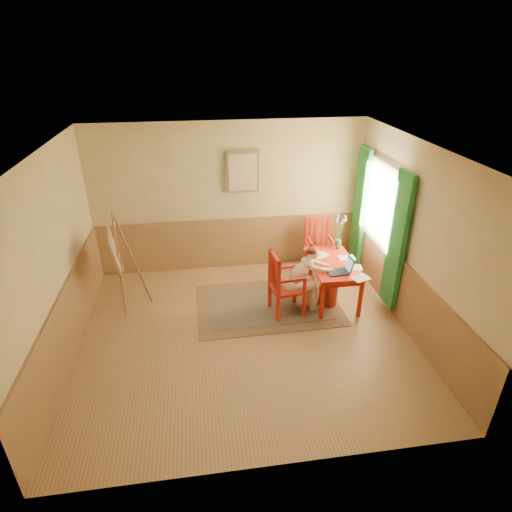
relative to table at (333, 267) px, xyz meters
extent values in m
cube|color=#AE8154|center=(-1.57, -0.76, -0.64)|extent=(5.00, 4.50, 0.02)
cube|color=white|center=(-1.57, -0.76, 2.18)|extent=(5.00, 4.50, 0.02)
cube|color=tan|center=(-1.57, 1.50, 0.77)|extent=(5.00, 0.02, 2.80)
cube|color=tan|center=(-1.57, -3.02, 0.77)|extent=(5.00, 0.02, 2.80)
cube|color=tan|center=(-4.08, -0.76, 0.77)|extent=(0.02, 4.50, 2.80)
cube|color=tan|center=(0.94, -0.76, 0.77)|extent=(0.02, 4.50, 2.80)
cube|color=#A3794F|center=(-1.57, 1.47, -0.13)|extent=(5.00, 0.04, 1.00)
cube|color=#A3794F|center=(-4.05, -0.76, -0.13)|extent=(0.04, 4.50, 1.00)
cube|color=#A3794F|center=(0.91, -0.76, -0.13)|extent=(0.04, 4.50, 1.00)
cube|color=white|center=(0.90, 0.34, 0.92)|extent=(0.02, 1.00, 1.30)
cube|color=#947452|center=(0.88, 0.34, 0.92)|extent=(0.03, 1.12, 1.42)
cube|color=#2A8B34|center=(0.83, -0.44, 0.62)|extent=(0.08, 0.45, 2.20)
cube|color=#2A8B34|center=(0.83, 1.12, 0.62)|extent=(0.08, 0.45, 2.20)
cube|color=#947452|center=(-1.32, 1.45, 1.27)|extent=(0.60, 0.04, 0.76)
cube|color=beige|center=(-1.32, 1.43, 1.27)|extent=(0.50, 0.02, 0.66)
cube|color=#8C7251|center=(-1.09, -0.02, -0.62)|extent=(2.42, 1.63, 0.01)
cube|color=black|center=(-1.09, -0.02, -0.62)|extent=(2.02, 1.23, 0.01)
cube|color=red|center=(0.00, 0.00, 0.07)|extent=(0.74, 1.21, 0.04)
cube|color=red|center=(0.00, 0.00, 0.00)|extent=(0.64, 1.11, 0.10)
cube|color=red|center=(-0.32, -0.55, -0.29)|extent=(0.06, 0.06, 0.68)
cube|color=red|center=(0.30, -0.56, -0.29)|extent=(0.06, 0.06, 0.68)
cube|color=red|center=(-0.30, 0.56, -0.29)|extent=(0.06, 0.06, 0.68)
cube|color=red|center=(0.32, 0.55, -0.29)|extent=(0.06, 0.06, 0.68)
cube|color=red|center=(-0.83, -0.26, -0.17)|extent=(0.56, 0.54, 0.05)
cube|color=red|center=(-1.02, -0.50, -0.41)|extent=(0.06, 0.06, 0.44)
cube|color=red|center=(-0.58, -0.44, -0.41)|extent=(0.06, 0.06, 0.44)
cube|color=red|center=(-1.07, -0.08, -0.41)|extent=(0.06, 0.06, 0.44)
cube|color=red|center=(-0.63, -0.02, -0.41)|extent=(0.06, 0.06, 0.44)
cube|color=red|center=(-1.02, -0.50, 0.15)|extent=(0.06, 0.06, 0.59)
cube|color=red|center=(-1.07, -0.08, 0.15)|extent=(0.06, 0.06, 0.59)
cube|color=red|center=(-1.05, -0.29, 0.42)|extent=(0.12, 0.48, 0.06)
cube|color=red|center=(-1.03, -0.40, 0.14)|extent=(0.04, 0.05, 0.49)
cube|color=red|center=(-1.05, -0.29, 0.14)|extent=(0.04, 0.05, 0.49)
cube|color=red|center=(-1.06, -0.18, 0.14)|extent=(0.04, 0.05, 0.49)
cube|color=red|center=(-0.80, -0.47, 0.09)|extent=(0.45, 0.10, 0.04)
cube|color=red|center=(-0.59, -0.44, -0.02)|extent=(0.05, 0.05, 0.24)
cube|color=red|center=(-0.85, -0.05, 0.09)|extent=(0.45, 0.10, 0.04)
cube|color=red|center=(-0.65, -0.02, -0.02)|extent=(0.05, 0.05, 0.24)
cube|color=red|center=(0.05, 0.97, -0.18)|extent=(0.47, 0.49, 0.05)
cube|color=red|center=(-0.15, 1.19, -0.42)|extent=(0.05, 0.05, 0.43)
cube|color=red|center=(-0.15, 0.75, -0.42)|extent=(0.05, 0.05, 0.43)
cube|color=red|center=(0.26, 1.18, -0.42)|extent=(0.05, 0.05, 0.43)
cube|color=red|center=(0.26, 0.75, -0.42)|extent=(0.05, 0.05, 0.43)
cube|color=red|center=(-0.15, 1.19, 0.13)|extent=(0.05, 0.05, 0.58)
cube|color=red|center=(0.26, 1.18, 0.13)|extent=(0.05, 0.05, 0.58)
cube|color=red|center=(0.06, 1.18, 0.39)|extent=(0.46, 0.06, 0.06)
cube|color=red|center=(-0.05, 1.18, 0.12)|extent=(0.05, 0.03, 0.47)
cube|color=red|center=(0.06, 1.18, 0.12)|extent=(0.05, 0.03, 0.47)
cube|color=red|center=(0.16, 1.18, 0.12)|extent=(0.05, 0.03, 0.47)
cube|color=red|center=(-0.15, 0.97, 0.08)|extent=(0.05, 0.43, 0.04)
cube|color=red|center=(-0.15, 0.76, -0.04)|extent=(0.04, 0.04, 0.23)
cube|color=red|center=(0.26, 0.97, 0.08)|extent=(0.05, 0.43, 0.04)
cube|color=red|center=(0.26, 0.76, -0.04)|extent=(0.04, 0.04, 0.23)
ellipsoid|color=beige|center=(-0.78, -0.26, -0.12)|extent=(0.30, 0.35, 0.21)
cylinder|color=beige|center=(-0.58, -0.31, -0.13)|extent=(0.42, 0.20, 0.14)
cylinder|color=beige|center=(-0.60, -0.15, -0.13)|extent=(0.42, 0.20, 0.14)
cylinder|color=beige|center=(-0.39, -0.29, -0.37)|extent=(0.12, 0.12, 0.46)
cylinder|color=beige|center=(-0.41, -0.13, -0.37)|extent=(0.12, 0.12, 0.46)
cube|color=beige|center=(-0.33, -0.28, -0.60)|extent=(0.20, 0.11, 0.07)
cube|color=beige|center=(-0.35, -0.12, -0.60)|extent=(0.20, 0.11, 0.07)
ellipsoid|color=beige|center=(-0.64, -0.24, 0.08)|extent=(0.47, 0.32, 0.48)
ellipsoid|color=beige|center=(-0.51, -0.22, 0.25)|extent=(0.22, 0.29, 0.16)
sphere|color=beige|center=(-0.41, -0.21, 0.40)|extent=(0.20, 0.20, 0.18)
ellipsoid|color=#5B2514|center=(-0.43, -0.21, 0.45)|extent=(0.19, 0.20, 0.13)
sphere|color=#5B2514|center=(-0.50, -0.22, 0.44)|extent=(0.11, 0.11, 0.10)
cylinder|color=beige|center=(-0.41, -0.34, 0.20)|extent=(0.20, 0.09, 0.14)
cylinder|color=beige|center=(-0.21, -0.30, 0.13)|extent=(0.27, 0.16, 0.15)
sphere|color=beige|center=(-0.32, -0.34, 0.17)|extent=(0.09, 0.09, 0.08)
sphere|color=beige|center=(-0.09, -0.25, 0.08)|extent=(0.08, 0.08, 0.07)
cylinder|color=beige|center=(-0.44, -0.08, 0.20)|extent=(0.21, 0.13, 0.14)
cylinder|color=beige|center=(-0.24, -0.07, 0.13)|extent=(0.27, 0.09, 0.15)
sphere|color=beige|center=(-0.36, -0.06, 0.17)|extent=(0.09, 0.09, 0.08)
sphere|color=beige|center=(-0.12, -0.08, 0.08)|extent=(0.08, 0.08, 0.07)
cube|color=#1E2338|center=(-0.03, -0.33, 0.10)|extent=(0.35, 0.26, 0.02)
cube|color=#2D3342|center=(-0.03, -0.33, 0.10)|extent=(0.30, 0.21, 0.00)
cube|color=#1E2338|center=(0.16, -0.32, 0.22)|extent=(0.09, 0.24, 0.22)
cube|color=#99BFF2|center=(0.15, -0.32, 0.21)|extent=(0.07, 0.20, 0.18)
cube|color=white|center=(0.27, -0.56, 0.09)|extent=(0.32, 0.27, 0.00)
cube|color=white|center=(0.28, 0.14, 0.09)|extent=(0.28, 0.20, 0.00)
cube|color=white|center=(-0.13, 0.28, 0.09)|extent=(0.33, 0.30, 0.00)
cube|color=white|center=(0.28, -0.21, 0.09)|extent=(0.30, 0.23, 0.00)
cylinder|color=#3F724C|center=(0.25, 0.51, 0.17)|extent=(0.13, 0.13, 0.16)
cylinder|color=#3F7233|center=(0.24, 0.58, 0.44)|extent=(0.02, 0.14, 0.43)
sphere|color=#728CD8|center=(0.24, 0.64, 0.66)|extent=(0.08, 0.08, 0.07)
cylinder|color=#3F7233|center=(0.21, 0.48, 0.46)|extent=(0.09, 0.07, 0.45)
sphere|color=pink|center=(0.17, 0.45, 0.68)|extent=(0.06, 0.06, 0.04)
cylinder|color=#3F7233|center=(0.26, 0.52, 0.40)|extent=(0.04, 0.04, 0.33)
sphere|color=pink|center=(0.28, 0.54, 0.56)|extent=(0.07, 0.07, 0.05)
cylinder|color=#3F7233|center=(0.20, 0.47, 0.44)|extent=(0.11, 0.10, 0.42)
sphere|color=#728CD8|center=(0.14, 0.42, 0.65)|extent=(0.08, 0.08, 0.06)
cylinder|color=#3F7233|center=(0.30, 0.53, 0.42)|extent=(0.12, 0.06, 0.37)
sphere|color=pink|center=(0.35, 0.56, 0.60)|extent=(0.07, 0.07, 0.05)
cylinder|color=#3F7233|center=(0.27, 0.52, 0.42)|extent=(0.07, 0.04, 0.38)
sphere|color=pink|center=(0.30, 0.53, 0.61)|extent=(0.06, 0.06, 0.05)
cylinder|color=#3F7233|center=(0.30, 0.54, 0.44)|extent=(0.11, 0.07, 0.43)
sphere|color=#728CD8|center=(0.35, 0.57, 0.66)|extent=(0.07, 0.07, 0.05)
cylinder|color=#BA3522|center=(-0.08, -0.13, -0.46)|extent=(0.38, 0.38, 0.34)
cylinder|color=brown|center=(-3.44, 0.16, 0.21)|extent=(0.04, 0.31, 1.69)
cylinder|color=brown|center=(-3.49, 0.42, 0.21)|extent=(0.14, 0.30, 1.69)
cylinder|color=brown|center=(-3.25, 0.33, 0.21)|extent=(0.44, 0.11, 1.69)
cylinder|color=brown|center=(-3.49, 0.29, 0.14)|extent=(0.12, 0.47, 0.03)
cube|color=brown|center=(-3.44, 0.30, 0.14)|extent=(0.15, 0.51, 0.03)
cube|color=#947452|center=(-3.51, 0.28, 0.44)|extent=(0.27, 0.76, 0.56)
cube|color=beige|center=(-3.49, 0.29, 0.44)|extent=(0.22, 0.68, 0.48)
camera|label=1|loc=(-2.15, -5.88, 3.37)|focal=29.45mm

